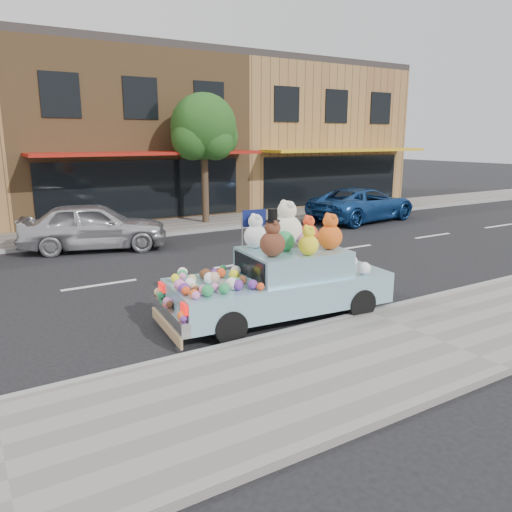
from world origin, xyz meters
TOP-DOWN VIEW (x-y plane):
  - ground at (0.00, 0.00)m, footprint 120.00×120.00m
  - near_sidewalk at (0.00, -6.50)m, footprint 60.00×3.00m
  - far_sidewalk at (0.00, 6.50)m, footprint 60.00×3.00m
  - near_kerb at (0.00, -5.00)m, footprint 60.00×0.12m
  - far_kerb at (0.00, 5.00)m, footprint 60.00×0.12m
  - storefront_mid at (0.00, 11.97)m, footprint 10.00×9.80m
  - storefront_right at (10.00, 11.97)m, footprint 10.00×9.80m
  - street_tree at (2.03, 6.55)m, footprint 3.00×2.70m
  - car_silver at (-3.08, 4.08)m, footprint 4.82×3.09m
  - car_blue at (8.20, 3.92)m, footprint 5.42×3.08m
  - art_car at (-1.49, -4.08)m, footprint 4.62×2.13m

SIDE VIEW (x-z plane):
  - ground at x=0.00m, z-range 0.00..0.00m
  - near_sidewalk at x=0.00m, z-range 0.00..0.12m
  - far_sidewalk at x=0.00m, z-range 0.00..0.12m
  - near_kerb at x=0.00m, z-range 0.00..0.13m
  - far_kerb at x=0.00m, z-range 0.00..0.13m
  - car_blue at x=8.20m, z-range 0.00..1.43m
  - car_silver at x=-3.08m, z-range 0.00..1.53m
  - art_car at x=-1.49m, z-range -0.33..1.94m
  - storefront_mid at x=0.00m, z-range -0.01..7.29m
  - storefront_right at x=10.00m, z-range -0.01..7.29m
  - street_tree at x=2.03m, z-range 1.08..6.30m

